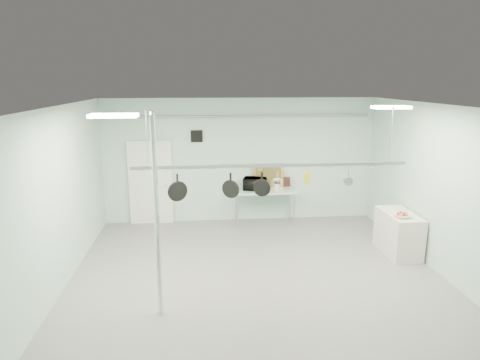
{
  "coord_description": "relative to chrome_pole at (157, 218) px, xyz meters",
  "views": [
    {
      "loc": [
        -1.03,
        -6.85,
        3.64
      ],
      "look_at": [
        -0.28,
        1.0,
        1.79
      ],
      "focal_mm": 32.0,
      "sensor_mm": 36.0,
      "label": 1
    }
  ],
  "objects": [
    {
      "name": "floor",
      "position": [
        1.7,
        0.6,
        -1.6
      ],
      "size": [
        8.0,
        8.0,
        0.0
      ],
      "primitive_type": "plane",
      "color": "gray",
      "rests_on": "ground"
    },
    {
      "name": "ceiling",
      "position": [
        1.7,
        0.6,
        1.59
      ],
      "size": [
        7.0,
        8.0,
        0.02
      ],
      "primitive_type": "cube",
      "color": "silver",
      "rests_on": "back_wall"
    },
    {
      "name": "back_wall",
      "position": [
        1.7,
        4.59,
        0.0
      ],
      "size": [
        7.0,
        0.02,
        3.2
      ],
      "primitive_type": "cube",
      "color": "#B1D4C3",
      "rests_on": "floor"
    },
    {
      "name": "right_wall",
      "position": [
        5.19,
        0.6,
        0.0
      ],
      "size": [
        0.02,
        8.0,
        3.2
      ],
      "primitive_type": "cube",
      "color": "#B1D4C3",
      "rests_on": "floor"
    },
    {
      "name": "door",
      "position": [
        -0.6,
        4.54,
        -0.55
      ],
      "size": [
        1.1,
        0.1,
        2.2
      ],
      "primitive_type": "cube",
      "color": "silver",
      "rests_on": "floor"
    },
    {
      "name": "wall_vent",
      "position": [
        0.6,
        4.57,
        0.65
      ],
      "size": [
        0.3,
        0.04,
        0.3
      ],
      "primitive_type": "cube",
      "color": "black",
      "rests_on": "back_wall"
    },
    {
      "name": "conduit_pipe",
      "position": [
        1.7,
        4.5,
        1.15
      ],
      "size": [
        6.6,
        0.07,
        0.07
      ],
      "primitive_type": "cylinder",
      "rotation": [
        0.0,
        1.57,
        0.0
      ],
      "color": "gray",
      "rests_on": "back_wall"
    },
    {
      "name": "chrome_pole",
      "position": [
        0.0,
        0.0,
        0.0
      ],
      "size": [
        0.08,
        0.08,
        3.2
      ],
      "primitive_type": "cylinder",
      "color": "silver",
      "rests_on": "floor"
    },
    {
      "name": "prep_table",
      "position": [
        2.3,
        4.2,
        -0.77
      ],
      "size": [
        1.6,
        0.7,
        0.91
      ],
      "color": "#A5C2AF",
      "rests_on": "floor"
    },
    {
      "name": "side_cabinet",
      "position": [
        4.85,
        2.0,
        -1.15
      ],
      "size": [
        0.6,
        1.2,
        0.9
      ],
      "primitive_type": "cube",
      "color": "beige",
      "rests_on": "floor"
    },
    {
      "name": "pot_rack",
      "position": [
        1.9,
        0.9,
        0.63
      ],
      "size": [
        4.8,
        0.06,
        1.0
      ],
      "color": "#B7B7BC",
      "rests_on": "ceiling"
    },
    {
      "name": "light_panel_left",
      "position": [
        -0.5,
        -0.2,
        1.56
      ],
      "size": [
        0.65,
        0.3,
        0.05
      ],
      "primitive_type": "cube",
      "color": "white",
      "rests_on": "ceiling"
    },
    {
      "name": "light_panel_right",
      "position": [
        4.1,
        1.2,
        1.56
      ],
      "size": [
        0.65,
        0.3,
        0.05
      ],
      "primitive_type": "cube",
      "color": "white",
      "rests_on": "ceiling"
    },
    {
      "name": "microwave",
      "position": [
        2.05,
        4.22,
        -0.54
      ],
      "size": [
        0.65,
        0.53,
        0.31
      ],
      "primitive_type": "imported",
      "rotation": [
        0.0,
        0.0,
        2.85
      ],
      "color": "black",
      "rests_on": "prep_table"
    },
    {
      "name": "coffee_canister",
      "position": [
        2.58,
        4.06,
        -0.6
      ],
      "size": [
        0.18,
        0.18,
        0.19
      ],
      "primitive_type": "cylinder",
      "rotation": [
        0.0,
        0.0,
        0.38
      ],
      "color": "silver",
      "rests_on": "prep_table"
    },
    {
      "name": "painting_large",
      "position": [
        2.44,
        4.5,
        -0.41
      ],
      "size": [
        0.78,
        0.14,
        0.58
      ],
      "primitive_type": "cube",
      "rotation": [
        -0.14,
        0.0,
        -0.02
      ],
      "color": "orange",
      "rests_on": "prep_table"
    },
    {
      "name": "painting_small",
      "position": [
        2.86,
        4.5,
        -0.57
      ],
      "size": [
        0.3,
        0.1,
        0.25
      ],
      "primitive_type": "cube",
      "rotation": [
        -0.17,
        0.0,
        -0.05
      ],
      "color": "black",
      "rests_on": "prep_table"
    },
    {
      "name": "fruit_bowl",
      "position": [
        4.75,
        1.71,
        -0.66
      ],
      "size": [
        0.35,
        0.35,
        0.08
      ],
      "primitive_type": "imported",
      "rotation": [
        0.0,
        0.0,
        0.04
      ],
      "color": "white",
      "rests_on": "side_cabinet"
    },
    {
      "name": "skillet_left",
      "position": [
        0.28,
        0.9,
        0.25
      ],
      "size": [
        0.35,
        0.2,
        0.47
      ],
      "primitive_type": null,
      "rotation": [
        0.0,
        0.0,
        0.42
      ],
      "color": "black",
      "rests_on": "pot_rack"
    },
    {
      "name": "skillet_mid",
      "position": [
        1.19,
        0.9,
        0.26
      ],
      "size": [
        0.31,
        0.2,
        0.44
      ],
      "primitive_type": null,
      "rotation": [
        0.0,
        0.0,
        -0.49
      ],
      "color": "black",
      "rests_on": "pot_rack"
    },
    {
      "name": "skillet_right",
      "position": [
        1.73,
        0.9,
        0.27
      ],
      "size": [
        0.31,
        0.17,
        0.42
      ],
      "primitive_type": null,
      "rotation": [
        0.0,
        0.0,
        -0.37
      ],
      "color": "black",
      "rests_on": "pot_rack"
    },
    {
      "name": "whisk",
      "position": [
        2.0,
        0.9,
        0.3
      ],
      "size": [
        0.27,
        0.27,
        0.36
      ],
      "primitive_type": null,
      "rotation": [
        0.0,
        0.0,
        0.38
      ],
      "color": "silver",
      "rests_on": "pot_rack"
    },
    {
      "name": "grater",
      "position": [
        2.53,
        0.9,
        0.37
      ],
      "size": [
        0.1,
        0.04,
        0.23
      ],
      "primitive_type": null,
      "rotation": [
        0.0,
        0.0,
        -0.22
      ],
      "color": "#C38E17",
      "rests_on": "pot_rack"
    },
    {
      "name": "saucepan",
      "position": [
        3.28,
        0.9,
        0.36
      ],
      "size": [
        0.16,
        0.1,
        0.25
      ],
      "primitive_type": null,
      "rotation": [
        0.0,
        0.0,
        -0.14
      ],
      "color": "#AAAAAE",
      "rests_on": "pot_rack"
    },
    {
      "name": "fruit_cluster",
      "position": [
        4.75,
        1.71,
        -0.62
      ],
      "size": [
        0.24,
        0.24,
        0.09
      ],
      "primitive_type": null,
      "color": "#AD1210",
      "rests_on": "fruit_bowl"
    }
  ]
}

